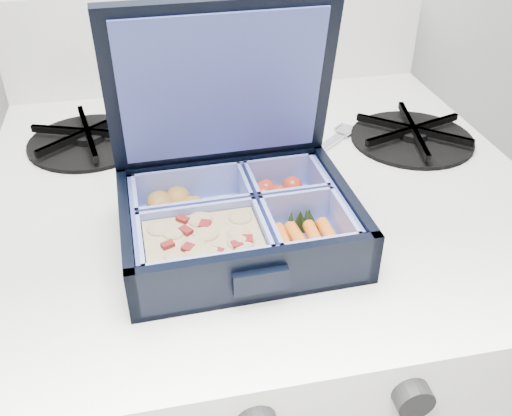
{
  "coord_description": "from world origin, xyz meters",
  "views": [
    {
      "loc": [
        -0.15,
        1.04,
        1.36
      ],
      "look_at": [
        -0.05,
        1.51,
        1.03
      ],
      "focal_mm": 40.0,
      "sensor_mm": 36.0,
      "label": 1
    }
  ],
  "objects": [
    {
      "name": "stove",
      "position": [
        -0.03,
        1.65,
        0.5
      ],
      "size": [
        0.66,
        0.66,
        0.99
      ],
      "primitive_type": null,
      "color": "silver",
      "rests_on": "floor"
    },
    {
      "name": "burner_grate_rear",
      "position": [
        -0.23,
        1.76,
        1.0
      ],
      "size": [
        0.21,
        0.21,
        0.02
      ],
      "primitive_type": "cylinder",
      "rotation": [
        0.0,
        0.0,
        -0.36
      ],
      "color": "black",
      "rests_on": "stove"
    },
    {
      "name": "fork",
      "position": [
        0.05,
        1.66,
        1.0
      ],
      "size": [
        0.16,
        0.14,
        0.01
      ],
      "primitive_type": null,
      "rotation": [
        0.0,
        0.0,
        -0.87
      ],
      "color": "silver",
      "rests_on": "stove"
    },
    {
      "name": "burner_grate",
      "position": [
        0.2,
        1.68,
        1.0
      ],
      "size": [
        0.21,
        0.21,
        0.02
      ],
      "primitive_type": "cylinder",
      "rotation": [
        0.0,
        0.0,
        0.32
      ],
      "color": "black",
      "rests_on": "stove"
    },
    {
      "name": "bento_box",
      "position": [
        -0.07,
        1.5,
        1.02
      ],
      "size": [
        0.24,
        0.19,
        0.06
      ],
      "primitive_type": null,
      "rotation": [
        0.0,
        0.0,
        0.03
      ],
      "color": "black",
      "rests_on": "stove"
    }
  ]
}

